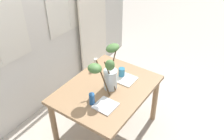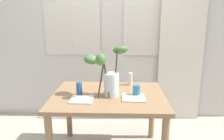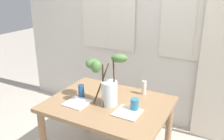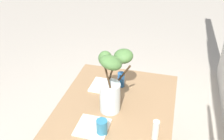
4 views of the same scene
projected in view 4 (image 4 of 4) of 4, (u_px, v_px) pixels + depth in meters
dining_table at (115, 118)px, 2.16m from camera, size 1.19×0.92×0.73m
vase_with_branches at (112, 83)px, 1.99m from camera, size 0.50×0.29×0.54m
drinking_glass_blue_left at (121, 80)px, 2.33m from camera, size 0.06×0.06×0.13m
drinking_glass_blue_right at (102, 127)px, 1.83m from camera, size 0.08×0.08×0.12m
plate_square_left at (104, 86)px, 2.35m from camera, size 0.23×0.23×0.01m
plate_square_right at (92, 127)px, 1.91m from camera, size 0.23×0.23×0.01m
pillar_candle at (156, 130)px, 1.78m from camera, size 0.05×0.05×0.16m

